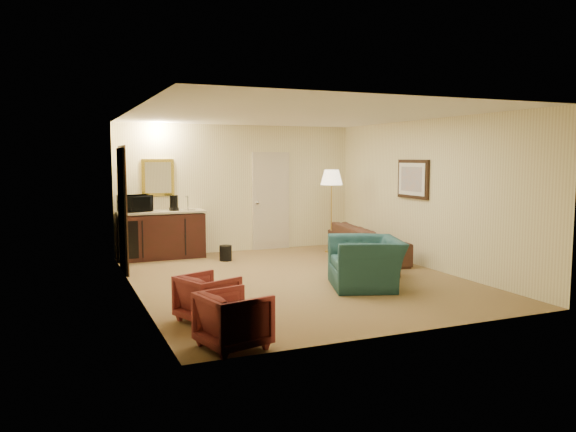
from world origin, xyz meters
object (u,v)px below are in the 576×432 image
object	(u,v)px
sofa	(367,237)
waste_bin	(226,253)
coffee_maker	(174,203)
floor_lamp	(331,211)
coffee_table	(381,263)
rose_chair_near	(208,295)
teal_armchair	(366,254)
rose_chair_far	(233,317)
wetbar_cabinet	(162,235)
microwave	(135,202)

from	to	relation	value
sofa	waste_bin	size ratio (longest dim) A/B	7.58
waste_bin	coffee_maker	distance (m)	1.41
sofa	floor_lamp	distance (m)	1.11
coffee_table	coffee_maker	world-z (taller)	coffee_maker
rose_chair_near	coffee_table	world-z (taller)	rose_chair_near
coffee_table	waste_bin	size ratio (longest dim) A/B	2.69
rose_chair_near	coffee_table	distance (m)	3.49
teal_armchair	coffee_table	bearing A→B (deg)	149.97
sofa	waste_bin	bearing A→B (deg)	79.88
coffee_maker	rose_chair_far	bearing A→B (deg)	-109.04
waste_bin	coffee_maker	world-z (taller)	coffee_maker
wetbar_cabinet	coffee_maker	size ratio (longest dim) A/B	5.53
wetbar_cabinet	coffee_table	xyz separation A→B (m)	(2.99, -3.09, -0.24)
wetbar_cabinet	floor_lamp	bearing A→B (deg)	-10.21
sofa	rose_chair_near	world-z (taller)	sofa
coffee_table	floor_lamp	bearing A→B (deg)	81.69
wetbar_cabinet	rose_chair_far	distance (m)	5.44
rose_chair_near	floor_lamp	xyz separation A→B (m)	(3.60, 3.80, 0.54)
coffee_table	microwave	bearing A→B (deg)	138.13
teal_armchair	rose_chair_far	distance (m)	3.20
wetbar_cabinet	coffee_maker	bearing A→B (deg)	-8.69
sofa	rose_chair_far	xyz separation A→B (m)	(-3.85, -3.83, -0.11)
wetbar_cabinet	waste_bin	distance (m)	1.32
rose_chair_far	rose_chair_near	bearing A→B (deg)	-13.50
microwave	rose_chair_far	bearing A→B (deg)	-102.99
rose_chair_near	waste_bin	xyz separation A→B (m)	(1.31, 3.68, -0.16)
coffee_table	coffee_maker	bearing A→B (deg)	131.97
teal_armchair	coffee_maker	xyz separation A→B (m)	(-2.14, 3.58, 0.57)
sofa	rose_chair_near	size ratio (longest dim) A/B	3.57
teal_armchair	rose_chair_far	size ratio (longest dim) A/B	1.77
floor_lamp	microwave	distance (m)	3.89
teal_armchair	rose_chair_far	xyz separation A→B (m)	(-2.63, -1.81, -0.18)
microwave	rose_chair_near	bearing A→B (deg)	-102.42
rose_chair_far	teal_armchair	bearing A→B (deg)	-68.92
coffee_table	floor_lamp	distance (m)	2.59
rose_chair_far	waste_bin	xyz separation A→B (m)	(1.31, 4.71, -0.18)
teal_armchair	rose_chair_far	world-z (taller)	teal_armchair
wetbar_cabinet	microwave	world-z (taller)	microwave
rose_chair_near	coffee_maker	xyz separation A→B (m)	(0.49, 4.37, 0.76)
rose_chair_far	waste_bin	size ratio (longest dim) A/B	2.22
rose_chair_far	coffee_table	world-z (taller)	rose_chair_far
rose_chair_near	rose_chair_far	bearing A→B (deg)	158.20
wetbar_cabinet	teal_armchair	xyz separation A→B (m)	(2.38, -3.62, 0.04)
floor_lamp	coffee_maker	distance (m)	3.17
teal_armchair	microwave	distance (m)	4.67
sofa	coffee_maker	bearing A→B (deg)	74.06
waste_bin	coffee_table	bearing A→B (deg)	-50.88
wetbar_cabinet	rose_chair_near	xyz separation A→B (m)	(-0.25, -4.40, -0.15)
sofa	waste_bin	distance (m)	2.70
teal_armchair	coffee_table	size ratio (longest dim) A/B	1.46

